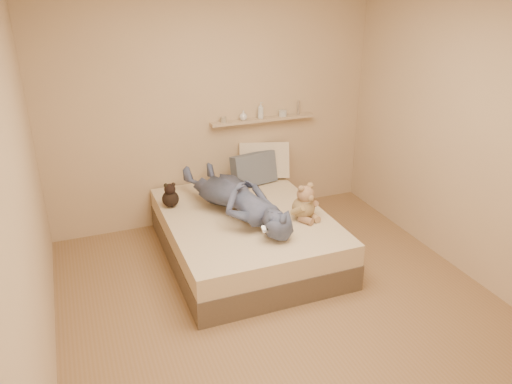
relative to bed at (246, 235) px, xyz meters
name	(u,v)px	position (x,y,z in m)	size (l,w,h in m)	color
room	(288,163)	(0.00, -0.93, 1.08)	(3.80, 3.80, 3.80)	olive
bed	(246,235)	(0.00, 0.00, 0.00)	(1.50, 1.90, 0.45)	brown
game_console	(270,228)	(0.01, -0.58, 0.36)	(0.16, 0.07, 0.05)	silver
teddy_bear	(305,205)	(0.48, -0.29, 0.37)	(0.28, 0.29, 0.36)	tan
dark_plush	(170,196)	(-0.63, 0.43, 0.34)	(0.17, 0.17, 0.26)	black
pillow_cream	(264,160)	(0.53, 0.83, 0.43)	(0.55, 0.16, 0.40)	beige
pillow_grey	(254,169)	(0.35, 0.69, 0.40)	(0.50, 0.14, 0.34)	slate
person	(236,197)	(-0.08, 0.04, 0.41)	(0.55, 1.51, 0.36)	#4F547D
wall_shelf	(263,119)	(0.55, 0.91, 0.88)	(1.20, 0.12, 0.03)	tan
shelf_bottles	(259,113)	(0.50, 0.91, 0.95)	(0.94, 0.12, 0.18)	#ADA794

